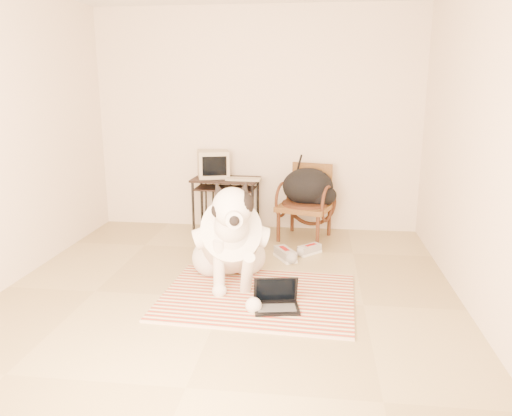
% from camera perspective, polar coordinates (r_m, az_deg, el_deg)
% --- Properties ---
extents(floor, '(4.50, 4.50, 0.00)m').
position_cam_1_polar(floor, '(4.36, -3.55, -10.23)').
color(floor, tan).
rests_on(floor, ground).
extents(wall_back, '(4.50, 0.00, 4.50)m').
position_cam_1_polar(wall_back, '(6.22, 0.06, 9.93)').
color(wall_back, beige).
rests_on(wall_back, floor).
extents(wall_front, '(4.50, 0.00, 4.50)m').
position_cam_1_polar(wall_front, '(1.87, -16.69, -0.12)').
color(wall_front, beige).
rests_on(wall_front, floor).
extents(wall_right, '(0.00, 4.50, 4.50)m').
position_cam_1_polar(wall_right, '(4.13, 24.76, 6.62)').
color(wall_right, beige).
rests_on(wall_right, floor).
extents(rug, '(1.70, 1.34, 0.02)m').
position_cam_1_polar(rug, '(4.36, 0.19, -10.08)').
color(rug, '#B22D1F').
rests_on(rug, floor).
extents(dog, '(0.75, 1.38, 1.06)m').
position_cam_1_polar(dog, '(4.52, -2.95, -3.69)').
color(dog, silver).
rests_on(dog, rug).
extents(laptop, '(0.40, 0.32, 0.25)m').
position_cam_1_polar(laptop, '(4.12, 2.32, -10.53)').
color(laptop, black).
rests_on(laptop, rug).
extents(computer_desk, '(0.83, 0.49, 0.67)m').
position_cam_1_polar(computer_desk, '(6.12, -3.49, 2.52)').
color(computer_desk, black).
rests_on(computer_desk, floor).
extents(crt_monitor, '(0.45, 0.44, 0.33)m').
position_cam_1_polar(crt_monitor, '(6.18, -4.91, 5.04)').
color(crt_monitor, tan).
rests_on(crt_monitor, computer_desk).
extents(desk_keyboard, '(0.42, 0.17, 0.03)m').
position_cam_1_polar(desk_keyboard, '(5.98, -1.45, 3.32)').
color(desk_keyboard, tan).
rests_on(desk_keyboard, computer_desk).
extents(pc_tower, '(0.24, 0.45, 0.40)m').
position_cam_1_polar(pc_tower, '(6.21, -2.31, -0.86)').
color(pc_tower, '#454547').
rests_on(pc_tower, floor).
extents(rattan_chair, '(0.71, 0.69, 0.87)m').
position_cam_1_polar(rattan_chair, '(5.93, 5.75, 0.72)').
color(rattan_chair, brown).
rests_on(rattan_chair, floor).
extents(backpack, '(0.64, 0.49, 0.44)m').
position_cam_1_polar(backpack, '(5.90, 6.20, 2.27)').
color(backpack, black).
rests_on(backpack, rattan_chair).
extents(sneaker_left, '(0.27, 0.35, 0.11)m').
position_cam_1_polar(sneaker_left, '(5.26, 3.35, -5.33)').
color(sneaker_left, white).
rests_on(sneaker_left, floor).
extents(sneaker_right, '(0.28, 0.28, 0.10)m').
position_cam_1_polar(sneaker_right, '(5.45, 6.13, -4.78)').
color(sneaker_right, white).
rests_on(sneaker_right, floor).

